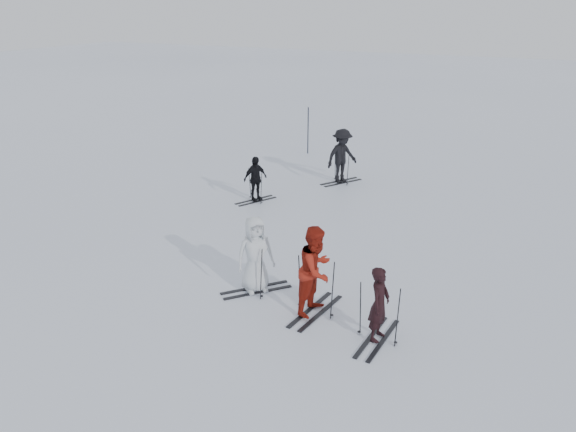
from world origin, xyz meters
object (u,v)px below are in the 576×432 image
at_px(skier_near_dark, 379,305).
at_px(piste_marker, 308,131).
at_px(skier_red, 316,271).
at_px(skier_uphill_far, 342,156).
at_px(skier_uphill_left, 255,179).
at_px(skier_grey, 255,255).

relative_size(skier_near_dark, piste_marker, 0.77).
xyz_separation_m(skier_red, skier_uphill_far, (-2.79, 9.00, 0.00)).
bearing_deg(skier_red, skier_uphill_left, 46.53).
bearing_deg(piste_marker, skier_grey, -71.71).
relative_size(skier_grey, skier_uphill_far, 0.92).
bearing_deg(piste_marker, skier_uphill_far, -49.55).
bearing_deg(piste_marker, skier_uphill_left, -81.77).
distance_m(skier_near_dark, piste_marker, 14.62).
height_order(skier_uphill_left, skier_uphill_far, skier_uphill_far).
relative_size(skier_near_dark, skier_uphill_far, 0.79).
height_order(skier_grey, piste_marker, piste_marker).
height_order(skier_near_dark, skier_grey, skier_grey).
xyz_separation_m(skier_near_dark, piste_marker, (-7.16, 12.75, 0.24)).
bearing_deg(skier_uphill_left, piste_marker, 35.60).
bearing_deg(skier_grey, piste_marker, 60.18).
xyz_separation_m(skier_near_dark, skier_grey, (-3.18, 0.72, 0.13)).
relative_size(skier_uphill_left, skier_uphill_far, 0.76).
distance_m(skier_uphill_left, skier_uphill_far, 3.72).
relative_size(skier_near_dark, skier_grey, 0.86).
distance_m(skier_uphill_far, piste_marker, 4.35).
bearing_deg(skier_uphill_far, skier_red, -131.07).
relative_size(skier_near_dark, skier_uphill_left, 1.03).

